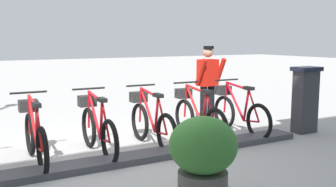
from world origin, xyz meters
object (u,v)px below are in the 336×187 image
bike_docked_4 (35,135)px  worker_near_rack (208,82)px  bike_docked_2 (150,121)px  bike_docked_0 (238,111)px  bike_docked_3 (97,127)px  payment_kiosk (305,99)px  planter_bush (203,155)px  bike_docked_1 (197,116)px

bike_docked_4 → worker_near_rack: worker_near_rack is taller
bike_docked_2 → worker_near_rack: bearing=-61.9°
worker_near_rack → bike_docked_0: bearing=-178.8°
bike_docked_3 → bike_docked_2: bearing=-90.0°
worker_near_rack → payment_kiosk: bearing=-142.8°
planter_bush → worker_near_rack: bearing=-35.6°
payment_kiosk → bike_docked_1: payment_kiosk is taller
bike_docked_0 → bike_docked_1: size_ratio=1.00×
bike_docked_0 → bike_docked_3: size_ratio=1.00×
worker_near_rack → bike_docked_2: bearing=118.1°
bike_docked_1 → payment_kiosk: bearing=-105.1°
bike_docked_0 → worker_near_rack: (1.00, 0.02, 0.48)m
bike_docked_1 → bike_docked_2: bearing=90.0°
bike_docked_3 → bike_docked_0: bearing=-90.0°
payment_kiosk → worker_near_rack: bearing=37.2°
bike_docked_2 → bike_docked_3: bearing=90.0°
payment_kiosk → bike_docked_4: size_ratio=0.74×
bike_docked_4 → worker_near_rack: 3.91m
bike_docked_1 → planter_bush: (-2.33, 1.46, 0.11)m
bike_docked_2 → planter_bush: 2.39m
bike_docked_3 → bike_docked_4: bearing=90.0°
bike_docked_2 → planter_bush: bearing=167.4°
bike_docked_1 → planter_bush: bike_docked_1 is taller
bike_docked_2 → bike_docked_3: 0.94m
planter_bush → bike_docked_4: bearing=30.4°
payment_kiosk → bike_docked_1: (0.57, 2.11, -0.24)m
bike_docked_2 → payment_kiosk: bearing=-100.6°
bike_docked_3 → bike_docked_4: size_ratio=1.00×
payment_kiosk → worker_near_rack: worker_near_rack is taller
payment_kiosk → bike_docked_4: payment_kiosk is taller
bike_docked_1 → planter_bush: bearing=147.9°
bike_docked_0 → bike_docked_2: same height
bike_docked_4 → planter_bush: size_ratio=1.77×
bike_docked_3 → payment_kiosk: bearing=-98.1°
payment_kiosk → bike_docked_0: bearing=64.0°
bike_docked_3 → bike_docked_4: 0.94m
worker_near_rack → planter_bush: worker_near_rack is taller
bike_docked_1 → bike_docked_4: 2.83m
bike_docked_1 → bike_docked_2: 0.94m
bike_docked_4 → bike_docked_2: bearing=-90.0°
bike_docked_1 → worker_near_rack: 1.44m
bike_docked_2 → bike_docked_4: bearing=90.0°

